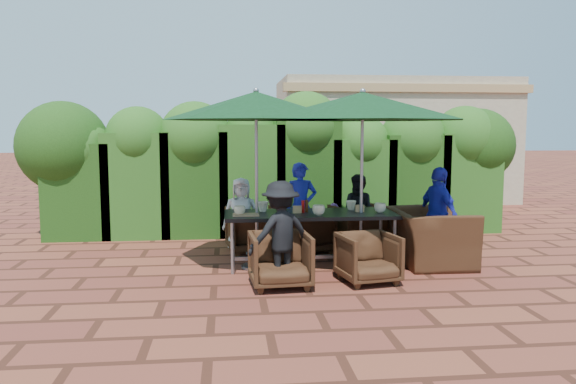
{
  "coord_description": "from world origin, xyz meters",
  "views": [
    {
      "loc": [
        -0.93,
        -7.86,
        1.91
      ],
      "look_at": [
        -0.04,
        0.4,
        0.97
      ],
      "focal_mm": 35.0,
      "sensor_mm": 36.0,
      "label": 1
    }
  ],
  "objects": [
    {
      "name": "cup_b",
      "position": [
        -0.44,
        -0.05,
        0.82
      ],
      "size": [
        0.15,
        0.15,
        0.15
      ],
      "primitive_type": "imported",
      "color": "beige",
      "rests_on": "dining_table"
    },
    {
      "name": "chair_near_right",
      "position": [
        0.8,
        -1.16,
        0.34
      ],
      "size": [
        0.77,
        0.74,
        0.69
      ],
      "primitive_type": "imported",
      "rotation": [
        0.0,
        0.0,
        0.19
      ],
      "color": "black",
      "rests_on": "ground"
    },
    {
      "name": "dining_table",
      "position": [
        0.22,
        -0.21,
        0.68
      ],
      "size": [
        2.39,
        0.9,
        0.75
      ],
      "color": "black",
      "rests_on": "ground"
    },
    {
      "name": "umbrella_right",
      "position": [
        0.92,
        -0.27,
        2.21
      ],
      "size": [
        2.86,
        2.86,
        2.46
      ],
      "color": "gray",
      "rests_on": "ground"
    },
    {
      "name": "child_left",
      "position": [
        -0.18,
        0.86,
        0.39
      ],
      "size": [
        0.33,
        0.3,
        0.77
      ],
      "primitive_type": "imported",
      "rotation": [
        0.0,
        0.0,
        0.29
      ],
      "color": "#DC4D9A",
      "rests_on": "ground"
    },
    {
      "name": "chair_near_left",
      "position": [
        -0.31,
        -1.24,
        0.37
      ],
      "size": [
        0.76,
        0.72,
        0.73
      ],
      "primitive_type": "imported",
      "rotation": [
        0.0,
        0.0,
        0.07
      ],
      "color": "black",
      "rests_on": "ground"
    },
    {
      "name": "number_block_left",
      "position": [
        0.02,
        -0.23,
        0.8
      ],
      "size": [
        0.12,
        0.06,
        0.1
      ],
      "primitive_type": "cube",
      "color": "tan",
      "rests_on": "dining_table"
    },
    {
      "name": "number_block_right",
      "position": [
        0.91,
        -0.22,
        0.8
      ],
      "size": [
        0.12,
        0.06,
        0.1
      ],
      "primitive_type": "cube",
      "color": "tan",
      "rests_on": "dining_table"
    },
    {
      "name": "hedge_wall",
      "position": [
        -0.07,
        2.32,
        1.35
      ],
      "size": [
        9.1,
        1.6,
        2.59
      ],
      "color": "#17330E",
      "rests_on": "ground"
    },
    {
      "name": "pedestrian_b",
      "position": [
        2.53,
        4.36,
        0.82
      ],
      "size": [
        0.9,
        0.72,
        1.63
      ],
      "primitive_type": "imported",
      "rotation": [
        0.0,
        0.0,
        3.49
      ],
      "color": "#DC4D9A",
      "rests_on": "ground"
    },
    {
      "name": "cup_e",
      "position": [
        1.18,
        -0.3,
        0.82
      ],
      "size": [
        0.17,
        0.17,
        0.13
      ],
      "primitive_type": "imported",
      "color": "beige",
      "rests_on": "dining_table"
    },
    {
      "name": "chair_far_right",
      "position": [
        1.13,
        0.75,
        0.4
      ],
      "size": [
        0.92,
        0.89,
        0.79
      ],
      "primitive_type": "imported",
      "rotation": [
        0.0,
        0.0,
        3.39
      ],
      "color": "black",
      "rests_on": "ground"
    },
    {
      "name": "building",
      "position": [
        3.5,
        6.99,
        1.61
      ],
      "size": [
        6.2,
        3.08,
        3.2
      ],
      "color": "#BFB08E",
      "rests_on": "ground"
    },
    {
      "name": "serving_tray",
      "position": [
        -0.69,
        -0.37,
        0.76
      ],
      "size": [
        0.35,
        0.25,
        0.02
      ],
      "primitive_type": "cube",
      "color": "#A4734F",
      "rests_on": "dining_table"
    },
    {
      "name": "pedestrian_c",
      "position": [
        3.37,
        4.21,
        0.96
      ],
      "size": [
        1.21,
        1.3,
        1.92
      ],
      "primitive_type": "imported",
      "rotation": [
        0.0,
        0.0,
        2.26
      ],
      "color": "gray",
      "rests_on": "ground"
    },
    {
      "name": "chair_far_left",
      "position": [
        -0.55,
        0.75,
        0.39
      ],
      "size": [
        0.86,
        0.81,
        0.78
      ],
      "primitive_type": "imported",
      "rotation": [
        0.0,
        0.0,
        3.29
      ],
      "color": "black",
      "rests_on": "ground"
    },
    {
      "name": "cup_d",
      "position": [
        0.83,
        -0.03,
        0.82
      ],
      "size": [
        0.15,
        0.15,
        0.14
      ],
      "primitive_type": "imported",
      "color": "beige",
      "rests_on": "dining_table"
    },
    {
      "name": "adult_far_mid",
      "position": [
        0.21,
        0.79,
        0.69
      ],
      "size": [
        0.52,
        0.43,
        1.39
      ],
      "primitive_type": "imported",
      "rotation": [
        0.0,
        0.0,
        0.05
      ],
      "color": "#2026AF",
      "rests_on": "ground"
    },
    {
      "name": "ground",
      "position": [
        0.0,
        0.0,
        0.0
      ],
      "size": [
        80.0,
        80.0,
        0.0
      ],
      "primitive_type": "plane",
      "color": "brown",
      "rests_on": "ground"
    },
    {
      "name": "child_right",
      "position": [
        0.77,
        0.9,
        0.36
      ],
      "size": [
        0.28,
        0.24,
        0.73
      ],
      "primitive_type": "imported",
      "rotation": [
        0.0,
        0.0,
        -0.11
      ],
      "color": "#814494",
      "rests_on": "ground"
    },
    {
      "name": "sauce_bottle",
      "position": [
        0.16,
        -0.16,
        0.83
      ],
      "size": [
        0.04,
        0.04,
        0.17
      ],
      "primitive_type": "cylinder",
      "color": "#4C230C",
      "rests_on": "dining_table"
    },
    {
      "name": "adult_far_right",
      "position": [
        1.15,
        0.77,
        0.6
      ],
      "size": [
        0.66,
        0.53,
        1.2
      ],
      "primitive_type": "imported",
      "rotation": [
        0.0,
        0.0,
        -0.36
      ],
      "color": "black",
      "rests_on": "ground"
    },
    {
      "name": "cup_c",
      "position": [
        0.29,
        -0.45,
        0.82
      ],
      "size": [
        0.17,
        0.17,
        0.14
      ],
      "primitive_type": "imported",
      "color": "beige",
      "rests_on": "dining_table"
    },
    {
      "name": "adult_near_left",
      "position": [
        -0.3,
        -1.15,
        0.64
      ],
      "size": [
        0.9,
        0.68,
        1.28
      ],
      "primitive_type": "imported",
      "rotation": [
        0.0,
        0.0,
        3.56
      ],
      "color": "black",
      "rests_on": "ground"
    },
    {
      "name": "ketchup_bottle",
      "position": [
        0.11,
        -0.19,
        0.83
      ],
      "size": [
        0.04,
        0.04,
        0.17
      ],
      "primitive_type": "cylinder",
      "color": "#B20C0A",
      "rests_on": "dining_table"
    },
    {
      "name": "cup_a",
      "position": [
        -0.77,
        -0.31,
        0.81
      ],
      "size": [
        0.16,
        0.16,
        0.12
      ],
      "primitive_type": "imported",
      "color": "beige",
      "rests_on": "dining_table"
    },
    {
      "name": "adult_far_left",
      "position": [
        -0.73,
        0.74,
        0.58
      ],
      "size": [
        0.6,
        0.39,
        1.16
      ],
      "primitive_type": "imported",
      "rotation": [
        0.0,
        0.0,
        -0.08
      ],
      "color": "silver",
      "rests_on": "ground"
    },
    {
      "name": "umbrella_left",
      "position": [
        -0.54,
        -0.25,
        2.21
      ],
      "size": [
        2.5,
        2.5,
        2.46
      ],
      "color": "gray",
      "rests_on": "ground"
    },
    {
      "name": "chair_end_right",
      "position": [
        1.9,
        -0.33,
        0.52
      ],
      "size": [
        0.8,
        1.21,
        1.04
      ],
      "primitive_type": "imported",
      "rotation": [
        0.0,
        0.0,
        1.55
      ],
      "color": "black",
      "rests_on": "ground"
    },
    {
      "name": "adult_end_right",
      "position": [
        2.07,
        -0.19,
        0.69
      ],
      "size": [
        0.61,
        0.89,
        1.37
      ],
      "primitive_type": "imported",
      "rotation": [
        0.0,
        0.0,
        1.85
      ],
      "color": "#2026AF",
      "rests_on": "ground"
    },
    {
      "name": "chair_far_mid",
      "position": [
        0.28,
        0.63,
        0.35
      ],
      "size": [
        0.88,
        0.86,
        0.7
      ],
      "primitive_type": "imported",
      "rotation": [
        0.0,
        0.0,
        3.56
      ],
      "color": "black",
      "rests_on": "ground"
    },
    {
      "name": "pedestrian_a",
      "position": [
        1.65,
        4.27,
        0.9
      ],
      "size": [
        1.72,
        1.47,
        1.8
      ],
      "primitive_type": "imported",
      "rotation": [
        0.0,
        0.0,
        2.52
      ],
      "color": "green",
      "rests_on": "ground"
    }
  ]
}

